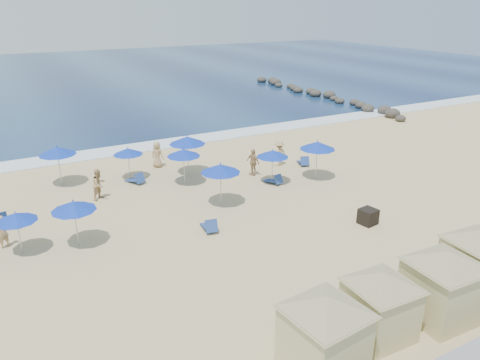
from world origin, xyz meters
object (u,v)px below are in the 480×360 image
object	(u,v)px
umbrella_2	(57,151)
beachgoer_2	(253,162)
beachgoer_1	(99,184)
umbrella_8	(273,154)
umbrella_4	(128,151)
rock_jetty	(320,94)
umbrella_3	(73,206)
umbrella_9	(318,145)
beachgoer_4	(157,155)
umbrella_7	(187,140)
cabana_0	(325,324)
cabana_2	(444,276)
trash_bin	(368,217)
umbrella_5	(183,153)
beachgoer_0	(2,232)
umbrella_1	(16,217)
beachgoer_3	(279,154)
umbrella_6	(221,168)

from	to	relation	value
umbrella_2	beachgoer_2	bearing A→B (deg)	-20.27
beachgoer_1	beachgoer_2	distance (m)	9.66
umbrella_8	umbrella_4	bearing A→B (deg)	145.96
rock_jetty	umbrella_3	world-z (taller)	umbrella_3
umbrella_9	beachgoer_4	world-z (taller)	umbrella_9
umbrella_4	umbrella_7	size ratio (longest dim) A/B	0.79
umbrella_7	beachgoer_1	bearing A→B (deg)	-167.45
cabana_0	umbrella_7	xyz separation A→B (m)	(3.18, 17.99, 0.66)
umbrella_2	umbrella_7	world-z (taller)	umbrella_7
cabana_2	umbrella_8	size ratio (longest dim) A/B	2.08
trash_bin	umbrella_5	size ratio (longest dim) A/B	0.34
rock_jetty	beachgoer_2	xyz separation A→B (m)	(-20.12, -18.75, 0.52)
cabana_2	beachgoer_0	xyz separation A→B (m)	(-13.25, 13.11, -0.89)
cabana_0	umbrella_1	xyz separation A→B (m)	(-7.39, 12.11, 0.14)
cabana_0	umbrella_3	world-z (taller)	cabana_0
cabana_0	umbrella_9	bearing A→B (deg)	53.20
umbrella_1	beachgoer_3	distance (m)	17.32
beachgoer_0	beachgoer_3	size ratio (longest dim) A/B	0.92
umbrella_2	beachgoer_3	distance (m)	14.20
umbrella_4	umbrella_8	distance (m)	9.02
beachgoer_0	umbrella_5	bearing A→B (deg)	166.66
rock_jetty	umbrella_5	size ratio (longest dim) A/B	11.40
umbrella_6	beachgoer_1	bearing A→B (deg)	144.14
umbrella_8	cabana_0	bearing A→B (deg)	-116.86
rock_jetty	cabana_0	xyz separation A→B (m)	(-26.93, -34.61, 1.28)
umbrella_3	beachgoer_4	xyz separation A→B (m)	(6.94, 8.70, -1.11)
beachgoer_3	umbrella_3	bearing A→B (deg)	12.35
trash_bin	umbrella_1	distance (m)	16.61
cabana_0	umbrella_8	distance (m)	15.63
beachgoer_2	umbrella_9	bearing A→B (deg)	35.54
cabana_2	umbrella_7	size ratio (longest dim) A/B	1.76
cabana_0	umbrella_5	world-z (taller)	cabana_0
umbrella_8	beachgoer_4	world-z (taller)	umbrella_8
umbrella_2	umbrella_3	world-z (taller)	umbrella_2
cabana_0	beachgoer_1	world-z (taller)	cabana_0
beachgoer_1	umbrella_8	bearing A→B (deg)	-50.18
umbrella_7	beachgoer_3	bearing A→B (deg)	-12.94
cabana_2	umbrella_1	bearing A→B (deg)	136.10
rock_jetty	beachgoer_0	xyz separation A→B (m)	(-34.97, -21.51, 0.43)
cabana_0	umbrella_8	world-z (taller)	cabana_0
umbrella_7	beachgoer_2	world-z (taller)	umbrella_7
umbrella_2	beachgoer_1	distance (m)	3.92
umbrella_7	beachgoer_2	xyz separation A→B (m)	(3.62, -2.13, -1.43)
rock_jetty	beachgoer_1	world-z (taller)	beachgoer_1
beachgoer_1	beachgoer_3	distance (m)	12.14
umbrella_5	umbrella_7	xyz separation A→B (m)	(0.89, 1.50, 0.28)
beachgoer_3	beachgoer_4	bearing A→B (deg)	-33.60
trash_bin	umbrella_8	world-z (taller)	umbrella_8
umbrella_1	umbrella_2	xyz separation A→B (m)	(2.98, 7.89, 0.41)
cabana_2	beachgoer_4	size ratio (longest dim) A/B	2.65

